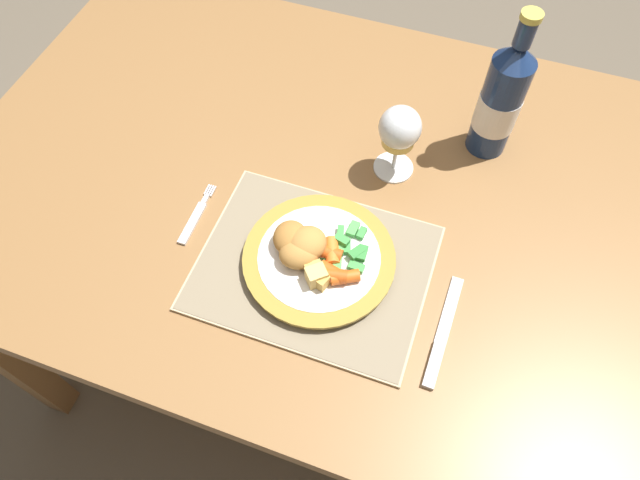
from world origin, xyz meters
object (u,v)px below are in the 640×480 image
Objects in this scene: wine_glass at (399,131)px; bottle at (501,100)px; dinner_plate at (319,259)px; fork at (195,218)px; table_knife at (441,340)px; dining_table at (357,220)px.

bottle is at bearing 37.40° from wine_glass.
wine_glass is at bearing 75.72° from dinner_plate.
bottle reaches higher than fork.
fork is 0.44m from table_knife.
dining_table is 0.20m from wine_glass.
dining_table is 11.57× the size of fork.
dinner_plate is 1.92× the size of fork.
bottle is (-0.01, 0.40, 0.11)m from table_knife.
fork is at bearing 170.26° from table_knife.
fork is 0.45× the size of bottle.
bottle is at bearing 59.27° from dinner_plate.
dining_table is 0.19m from dinner_plate.
dinner_plate is 0.25m from wine_glass.
dinner_plate is 0.22m from fork.
bottle reaches higher than wine_glass.
fork is 0.54m from bottle.
bottle is at bearing 44.51° from dining_table.
dining_table is 6.02× the size of dinner_plate.
dinner_plate is 0.22m from table_knife.
dinner_plate is at bearing -3.19° from fork.
dining_table is at bearing 83.41° from dinner_plate.
fork is 0.89× the size of wine_glass.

